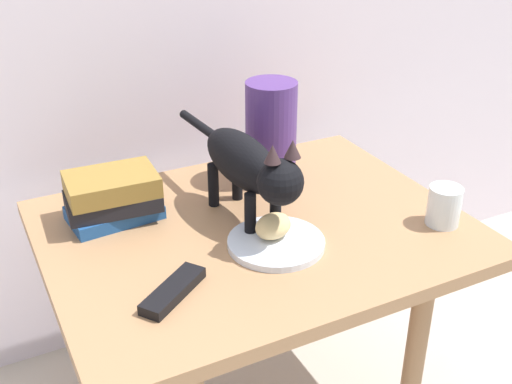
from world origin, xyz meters
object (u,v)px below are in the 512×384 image
Objects in this scene: side_table at (256,250)px; plate at (275,243)px; green_vase at (271,132)px; cat at (249,165)px; tv_remote at (173,291)px; candle_jar at (444,208)px; book_stack at (113,197)px; bread_roll at (275,226)px.

side_table is 0.11m from plate.
side_table is at bearing -125.82° from green_vase.
cat reaches higher than tv_remote.
green_vase reaches higher than side_table.
side_table is 0.20m from cat.
side_table is 10.22× the size of candle_jar.
cat is at bearing 0.08° from tv_remote.
candle_jar is at bearing -37.92° from tv_remote.
green_vase is 2.85× the size of candle_jar.
tv_remote is (-0.24, -0.15, 0.07)m from side_table.
side_table is at bearing -32.34° from book_stack.
cat is 2.38× the size of book_stack.
side_table is 4.46× the size of plate.
bread_roll is 0.17× the size of cat.
tv_remote is (-0.24, -0.07, -0.03)m from bread_roll.
tv_remote is at bearing -138.23° from green_vase.
candle_jar is (0.35, -0.09, -0.00)m from bread_roll.
book_stack is (-0.26, 0.16, 0.12)m from side_table.
green_vase is at bearing 49.70° from cat.
book_stack is at bearing 137.60° from bread_roll.
tv_remote is (-0.24, -0.06, 0.00)m from plate.
candle_jar is at bearing -28.53° from book_stack.
side_table is 0.29m from green_vase.
candle_jar is 0.60m from tv_remote.
bread_roll is at bearing -84.64° from cat.
plate is 1.30× the size of tv_remote.
plate is 0.41× the size of cat.
tv_remote is at bearing -165.56° from plate.
side_table is 3.59× the size of green_vase.
book_stack reaches higher than bread_roll.
green_vase reaches higher than candle_jar.
bread_roll is 0.35m from book_stack.
side_table is at bearing 93.12° from bread_roll.
green_vase reaches higher than tv_remote.
tv_remote is at bearing 178.00° from candle_jar.
cat is at bearing -29.30° from book_stack.
cat is (-0.01, 0.10, 0.09)m from bread_roll.
bread_roll is 0.40× the size of book_stack.
cat is at bearing 103.18° from side_table.
bread_roll is at bearing -42.40° from book_stack.
plate is 2.29× the size of candle_jar.
cat is at bearing -130.30° from green_vase.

